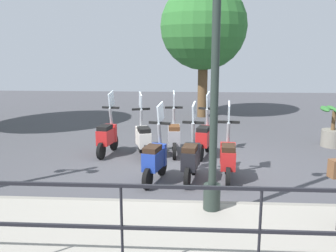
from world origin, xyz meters
name	(u,v)px	position (x,y,z in m)	size (l,w,h in m)	color
ground_plane	(190,168)	(0.00, 0.00, 0.00)	(28.00, 28.00, 0.00)	#424247
promenade_walkway	(190,237)	(-3.15, 0.00, 0.07)	(2.20, 20.00, 0.15)	gray
fence_railing	(190,214)	(-4.20, 0.00, 0.90)	(0.04, 16.03, 1.07)	black
lamp_post_near	(215,91)	(-2.40, -0.33, 1.98)	(0.26, 0.90, 4.15)	#232D28
tree_distant	(204,27)	(6.19, -0.43, 3.31)	(3.15, 3.15, 4.91)	brown
potted_palm	(333,130)	(2.07, -3.76, 0.45)	(1.06, 0.66, 1.05)	slate
scooter_near_0	(228,157)	(-0.70, -0.74, 0.48)	(1.23, 0.44, 1.54)	black
scooter_near_1	(191,157)	(-0.78, -0.01, 0.48)	(1.23, 0.46, 1.54)	black
scooter_near_2	(155,158)	(-0.87, 0.69, 0.48)	(1.21, 0.52, 1.54)	black
scooter_far_0	(205,137)	(0.95, -0.34, 0.48)	(1.21, 0.52, 1.54)	black
scooter_far_1	(174,135)	(1.06, 0.40, 0.48)	(1.23, 0.44, 1.54)	black
scooter_far_2	(143,138)	(0.78, 1.13, 0.48)	(1.20, 0.54, 1.54)	black
scooter_far_3	(107,135)	(0.95, 2.04, 0.48)	(1.23, 0.47, 1.54)	black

